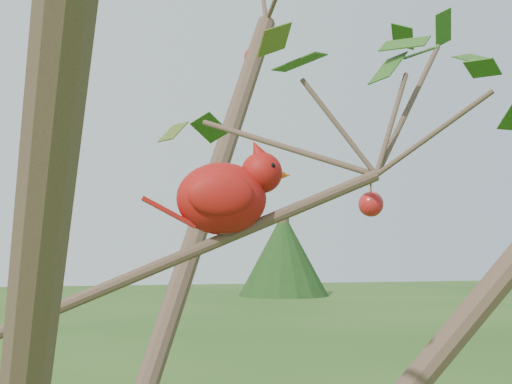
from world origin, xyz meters
TOP-DOWN VIEW (x-y plane):
  - crabapple_tree at (0.03, -0.02)m, footprint 2.35×2.05m
  - cardinal at (0.32, 0.07)m, footprint 0.22×0.12m
  - distant_trees at (0.80, 24.26)m, footprint 38.42×15.11m

SIDE VIEW (x-z plane):
  - distant_trees at x=0.80m, z-range -0.24..3.19m
  - crabapple_tree at x=0.03m, z-range 0.65..3.60m
  - cardinal at x=0.32m, z-range 2.09..2.24m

